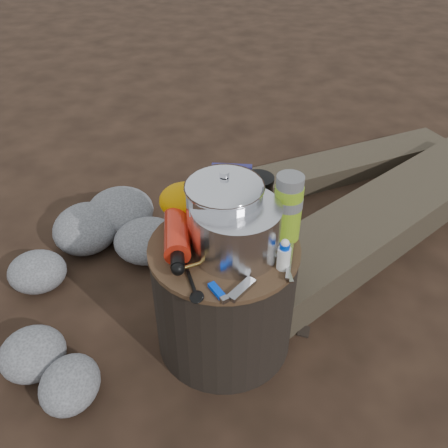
# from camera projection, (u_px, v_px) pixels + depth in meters

# --- Properties ---
(ground) EXTENTS (60.00, 60.00, 0.00)m
(ground) POSITION_uv_depth(u_px,v_px,m) (224.00, 338.00, 1.60)
(ground) COLOR black
(ground) RESTS_ON ground
(stump) EXTENTS (0.43, 0.43, 0.40)m
(stump) POSITION_uv_depth(u_px,v_px,m) (224.00, 296.00, 1.48)
(stump) COLOR black
(stump) RESTS_ON ground
(rock_ring) EXTENTS (0.47, 1.02, 0.20)m
(rock_ring) POSITION_uv_depth(u_px,v_px,m) (93.00, 272.00, 1.71)
(rock_ring) COLOR slate
(rock_ring) RESTS_ON ground
(log_main) EXTENTS (1.47, 1.48, 0.15)m
(log_main) POSITION_uv_depth(u_px,v_px,m) (363.00, 231.00, 1.94)
(log_main) COLOR #3C3327
(log_main) RESTS_ON ground
(log_small) EXTENTS (1.07, 0.72, 0.09)m
(log_small) POSITION_uv_depth(u_px,v_px,m) (354.00, 163.00, 2.44)
(log_small) COLOR #3C3327
(log_small) RESTS_ON ground
(foil_windscreen) EXTENTS (0.25, 0.25, 0.15)m
(foil_windscreen) POSITION_uv_depth(u_px,v_px,m) (236.00, 229.00, 1.30)
(foil_windscreen) COLOR silver
(foil_windscreen) RESTS_ON stump
(camping_pot) EXTENTS (0.21, 0.21, 0.21)m
(camping_pot) POSITION_uv_depth(u_px,v_px,m) (224.00, 209.00, 1.32)
(camping_pot) COLOR silver
(camping_pot) RESTS_ON stump
(fuel_bottle) EXTENTS (0.13, 0.31, 0.07)m
(fuel_bottle) POSITION_uv_depth(u_px,v_px,m) (177.00, 229.00, 1.36)
(fuel_bottle) COLOR red
(fuel_bottle) RESTS_ON stump
(thermos) EXTENTS (0.08, 0.08, 0.20)m
(thermos) POSITION_uv_depth(u_px,v_px,m) (288.00, 208.00, 1.33)
(thermos) COLOR #84B31E
(thermos) RESTS_ON stump
(travel_mug) EXTENTS (0.09, 0.09, 0.14)m
(travel_mug) POSITION_uv_depth(u_px,v_px,m) (257.00, 197.00, 1.43)
(travel_mug) COLOR black
(travel_mug) RESTS_ON stump
(stuff_sack) EXTENTS (0.17, 0.14, 0.11)m
(stuff_sack) POSITION_uv_depth(u_px,v_px,m) (186.00, 201.00, 1.44)
(stuff_sack) COLOR #D28900
(stuff_sack) RESTS_ON stump
(food_pouch) EXTENTS (0.12, 0.03, 0.15)m
(food_pouch) POSITION_uv_depth(u_px,v_px,m) (231.00, 189.00, 1.45)
(food_pouch) COLOR navy
(food_pouch) RESTS_ON stump
(lighter) EXTENTS (0.06, 0.07, 0.01)m
(lighter) POSITION_uv_depth(u_px,v_px,m) (217.00, 290.00, 1.20)
(lighter) COLOR #023AE0
(lighter) RESTS_ON stump
(multitool) EXTENTS (0.07, 0.09, 0.01)m
(multitool) POSITION_uv_depth(u_px,v_px,m) (242.00, 289.00, 1.21)
(multitool) COLOR #9F9FA4
(multitool) RESTS_ON stump
(pot_grabber) EXTENTS (0.05, 0.15, 0.01)m
(pot_grabber) POSITION_uv_depth(u_px,v_px,m) (285.00, 263.00, 1.29)
(pot_grabber) COLOR #9F9FA4
(pot_grabber) RESTS_ON stump
(spork) EXTENTS (0.08, 0.14, 0.01)m
(spork) POSITION_uv_depth(u_px,v_px,m) (191.00, 279.00, 1.24)
(spork) COLOR black
(spork) RESTS_ON stump
(squeeze_bottle) EXTENTS (0.04, 0.04, 0.09)m
(squeeze_bottle) POSITION_uv_depth(u_px,v_px,m) (284.00, 256.00, 1.26)
(squeeze_bottle) COLOR white
(squeeze_bottle) RESTS_ON stump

